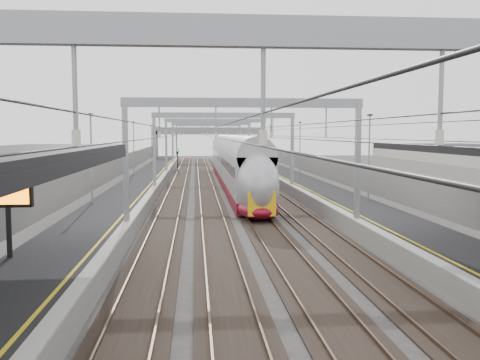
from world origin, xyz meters
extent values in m
cube|color=black|center=(-8.00, 45.00, 0.50)|extent=(4.00, 120.00, 1.00)
cube|color=black|center=(8.00, 45.00, 0.50)|extent=(4.00, 120.00, 1.00)
cube|color=black|center=(-4.50, 45.00, 0.04)|extent=(2.40, 140.00, 0.08)
cube|color=brown|center=(-5.22, 45.00, 0.13)|extent=(0.07, 140.00, 0.14)
cube|color=brown|center=(-3.78, 45.00, 0.13)|extent=(0.07, 140.00, 0.14)
cube|color=black|center=(-1.50, 45.00, 0.04)|extent=(2.40, 140.00, 0.08)
cube|color=brown|center=(-2.22, 45.00, 0.13)|extent=(0.07, 140.00, 0.14)
cube|color=brown|center=(-0.78, 45.00, 0.13)|extent=(0.07, 140.00, 0.14)
cube|color=black|center=(1.50, 45.00, 0.04)|extent=(2.40, 140.00, 0.08)
cube|color=brown|center=(0.78, 45.00, 0.13)|extent=(0.07, 140.00, 0.14)
cube|color=brown|center=(2.22, 45.00, 0.13)|extent=(0.07, 140.00, 0.14)
cube|color=black|center=(4.50, 45.00, 0.04)|extent=(2.40, 140.00, 0.08)
cube|color=brown|center=(3.78, 45.00, 0.13)|extent=(0.07, 140.00, 0.14)
cube|color=brown|center=(5.22, 45.00, 0.13)|extent=(0.07, 140.00, 0.14)
cube|color=gray|center=(0.00, 2.00, 7.35)|extent=(13.00, 0.25, 0.50)
cube|color=gray|center=(-6.30, 22.00, 4.30)|extent=(0.28, 0.28, 6.60)
cube|color=gray|center=(6.30, 22.00, 4.30)|extent=(0.28, 0.28, 6.60)
cube|color=gray|center=(0.00, 22.00, 7.35)|extent=(13.00, 0.25, 0.50)
cube|color=gray|center=(-6.30, 42.00, 4.30)|extent=(0.28, 0.28, 6.60)
cube|color=gray|center=(6.30, 42.00, 4.30)|extent=(0.28, 0.28, 6.60)
cube|color=gray|center=(0.00, 42.00, 7.35)|extent=(13.00, 0.25, 0.50)
cube|color=gray|center=(-6.30, 62.00, 4.30)|extent=(0.28, 0.28, 6.60)
cube|color=gray|center=(6.30, 62.00, 4.30)|extent=(0.28, 0.28, 6.60)
cube|color=gray|center=(0.00, 62.00, 7.35)|extent=(13.00, 0.25, 0.50)
cube|color=gray|center=(-6.30, 82.00, 4.30)|extent=(0.28, 0.28, 6.60)
cube|color=gray|center=(6.30, 82.00, 4.30)|extent=(0.28, 0.28, 6.60)
cube|color=gray|center=(0.00, 82.00, 7.35)|extent=(13.00, 0.25, 0.50)
cube|color=gray|center=(-6.30, 100.00, 4.30)|extent=(0.28, 0.28, 6.60)
cube|color=gray|center=(6.30, 100.00, 4.30)|extent=(0.28, 0.28, 6.60)
cube|color=gray|center=(0.00, 100.00, 7.35)|extent=(13.00, 0.25, 0.50)
cylinder|color=#262628|center=(-4.50, 50.00, 5.50)|extent=(0.03, 140.00, 0.03)
cylinder|color=#262628|center=(-1.50, 50.00, 5.50)|extent=(0.03, 140.00, 0.03)
cylinder|color=#262628|center=(1.50, 50.00, 5.50)|extent=(0.03, 140.00, 0.03)
cylinder|color=#262628|center=(4.50, 50.00, 5.50)|extent=(0.03, 140.00, 0.03)
cylinder|color=black|center=(-9.70, 14.00, 3.00)|extent=(0.20, 0.20, 4.00)
cube|color=slate|center=(0.00, 100.00, 6.20)|extent=(22.00, 2.20, 1.40)
cube|color=slate|center=(-10.50, 100.00, 3.10)|extent=(1.00, 2.20, 6.20)
cube|color=slate|center=(10.50, 100.00, 3.10)|extent=(1.00, 2.20, 6.20)
cube|color=slate|center=(-11.20, 45.00, 1.60)|extent=(0.30, 120.00, 3.20)
cube|color=slate|center=(11.20, 45.00, 1.60)|extent=(0.30, 120.00, 3.20)
cube|color=maroon|center=(1.50, 40.31, 0.61)|extent=(2.79, 23.78, 0.83)
cube|color=gray|center=(1.50, 40.31, 2.58)|extent=(2.79, 23.78, 3.10)
cube|color=black|center=(1.50, 31.99, 0.29)|extent=(2.07, 2.48, 0.52)
cube|color=maroon|center=(1.50, 64.50, 0.61)|extent=(2.79, 23.78, 0.83)
cube|color=gray|center=(1.50, 64.50, 2.58)|extent=(2.79, 23.78, 3.10)
cube|color=black|center=(1.50, 56.18, 0.29)|extent=(2.07, 2.48, 0.52)
ellipsoid|color=gray|center=(1.50, 28.22, 2.27)|extent=(2.79, 5.38, 4.34)
cube|color=yellow|center=(1.50, 25.99, 1.34)|extent=(1.76, 0.12, 1.55)
cube|color=black|center=(1.50, 26.46, 2.89)|extent=(1.65, 0.59, 0.97)
cylinder|color=black|center=(-5.20, 71.98, 1.50)|extent=(0.12, 0.12, 3.00)
cube|color=black|center=(-5.20, 71.98, 3.10)|extent=(0.32, 0.22, 0.75)
sphere|color=#0CE526|center=(-5.20, 71.85, 3.25)|extent=(0.16, 0.16, 0.16)
cylinder|color=black|center=(3.20, 64.13, 1.50)|extent=(0.12, 0.12, 3.00)
cube|color=black|center=(3.20, 64.13, 3.10)|extent=(0.32, 0.22, 0.75)
sphere|color=red|center=(3.20, 64.00, 3.25)|extent=(0.16, 0.16, 0.16)
cylinder|color=black|center=(5.40, 67.51, 1.50)|extent=(0.12, 0.12, 3.00)
cube|color=black|center=(5.40, 67.51, 3.10)|extent=(0.32, 0.22, 0.75)
sphere|color=red|center=(5.40, 67.38, 3.25)|extent=(0.16, 0.16, 0.16)
camera|label=1|loc=(-2.61, -6.72, 5.72)|focal=40.00mm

